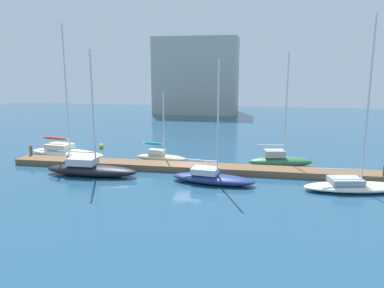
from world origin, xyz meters
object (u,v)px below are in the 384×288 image
harbor_building_distant (197,76)px  sailboat_2 (161,156)px  sailboat_0 (66,151)px  sailboat_4 (280,160)px  mooring_buoy_yellow (101,146)px  sailboat_1 (91,168)px  sailboat_3 (212,177)px  sailboat_5 (354,184)px

harbor_building_distant → sailboat_2: bearing=-85.2°
sailboat_0 → sailboat_2: bearing=9.3°
sailboat_0 → sailboat_4: bearing=9.0°
mooring_buoy_yellow → sailboat_1: bearing=-70.5°
sailboat_1 → sailboat_3: size_ratio=1.08×
sailboat_0 → harbor_building_distant: (6.54, 41.66, 6.96)m
sailboat_3 → sailboat_1: bearing=-174.1°
sailboat_1 → sailboat_4: size_ratio=1.00×
sailboat_0 → sailboat_5: bearing=-4.0°
sailboat_2 → mooring_buoy_yellow: size_ratio=12.95×
sailboat_2 → sailboat_4: (11.34, -0.09, 0.13)m
sailboat_0 → harbor_building_distant: size_ratio=0.79×
sailboat_1 → harbor_building_distant: size_ratio=0.63×
sailboat_2 → sailboat_3: size_ratio=0.71×
sailboat_2 → sailboat_5: sailboat_5 is taller
sailboat_1 → sailboat_4: 16.90m
sailboat_1 → sailboat_4: (15.85, 5.86, 0.03)m
sailboat_2 → mooring_buoy_yellow: 9.45m
sailboat_0 → sailboat_4: size_ratio=1.27×
sailboat_0 → sailboat_4: 21.40m
sailboat_4 → mooring_buoy_yellow: 20.15m
sailboat_5 → sailboat_1: bearing=168.9°
sailboat_2 → mooring_buoy_yellow: bearing=157.1°
sailboat_1 → sailboat_5: (20.93, -0.28, -0.13)m
sailboat_0 → mooring_buoy_yellow: 4.98m
sailboat_4 → sailboat_5: bearing=-60.2°
sailboat_1 → sailboat_5: size_ratio=0.83×
sailboat_1 → sailboat_3: (10.37, -0.32, -0.10)m
sailboat_4 → mooring_buoy_yellow: size_ratio=19.60×
sailboat_4 → sailboat_5: (5.08, -6.14, -0.16)m
sailboat_0 → sailboat_2: sailboat_0 is taller
sailboat_2 → harbor_building_distant: bearing=101.2°
sailboat_5 → mooring_buoy_yellow: bearing=145.9°
sailboat_1 → sailboat_2: (4.50, 5.95, -0.10)m
sailboat_0 → sailboat_4: (21.40, -0.08, 0.04)m
sailboat_1 → sailboat_3: sailboat_1 is taller
sailboat_3 → harbor_building_distant: 49.33m
mooring_buoy_yellow → harbor_building_distant: 38.04m
sailboat_0 → sailboat_5: 27.20m
sailboat_4 → sailboat_5: 7.97m
sailboat_1 → mooring_buoy_yellow: sailboat_1 is taller
sailboat_4 → sailboat_5: size_ratio=0.83×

